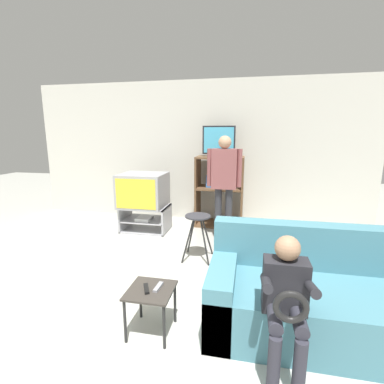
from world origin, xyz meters
name	(u,v)px	position (x,y,z in m)	size (l,w,h in m)	color
wall_back	(196,152)	(0.00, 3.94, 1.30)	(6.40, 0.06, 2.60)	beige
tv_stand	(146,218)	(-0.72, 3.06, 0.21)	(0.79, 0.53, 0.43)	#A8A8AD
television_main	(143,190)	(-0.75, 3.06, 0.71)	(0.74, 0.69, 0.56)	#9E9EA3
media_shelf	(219,191)	(0.49, 3.61, 0.64)	(0.83, 0.52, 1.25)	brown
television_flat	(219,142)	(0.46, 3.61, 1.50)	(0.57, 0.20, 0.53)	black
folding_stool	(198,224)	(0.37, 2.13, 0.48)	(0.37, 0.38, 0.60)	black
snack_table	(151,296)	(0.24, 0.66, 0.33)	(0.37, 0.37, 0.39)	#38332D
remote_control_black	(146,289)	(0.21, 0.65, 0.40)	(0.04, 0.14, 0.02)	black
remote_control_white	(158,287)	(0.30, 0.69, 0.40)	(0.04, 0.14, 0.02)	gray
couch	(326,299)	(1.66, 0.98, 0.29)	(1.94, 0.88, 0.84)	teal
person_standing_adult	(224,178)	(0.62, 2.95, 0.98)	(0.53, 0.20, 1.61)	#2D2D33
person_seated_child	(286,296)	(1.27, 0.47, 0.58)	(0.33, 0.43, 0.97)	#2D2D38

